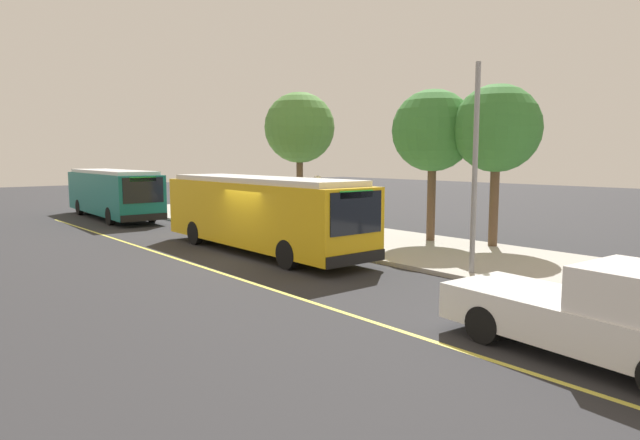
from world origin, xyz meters
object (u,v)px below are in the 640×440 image
transit_bus_second (113,192)px  pickup_truck (601,316)px  waiting_bench (327,222)px  route_sign_post (318,199)px  pedestrian_commuter (343,218)px  transit_bus_main (260,211)px

transit_bus_second → pickup_truck: size_ratio=2.01×
waiting_bench → route_sign_post: (1.78, -2.04, 1.32)m
route_sign_post → pedestrian_commuter: (0.56, 0.94, -0.84)m
transit_bus_main → waiting_bench: transit_bus_main is taller
transit_bus_main → pickup_truck: 13.73m
route_sign_post → pedestrian_commuter: route_sign_post is taller
pickup_truck → route_sign_post: bearing=161.1°
transit_bus_second → route_sign_post: bearing=11.3°
transit_bus_second → route_sign_post: size_ratio=3.97×
waiting_bench → transit_bus_second: bearing=-159.7°
transit_bus_second → waiting_bench: size_ratio=6.95×
pickup_truck → pedestrian_commuter: 14.10m
route_sign_post → transit_bus_second: bearing=-168.7°
pickup_truck → pedestrian_commuter: pickup_truck is taller
transit_bus_second → pickup_truck: (29.29, -1.48, -0.76)m
pickup_truck → pedestrian_commuter: size_ratio=3.27×
transit_bus_main → route_sign_post: same height
route_sign_post → pedestrian_commuter: size_ratio=1.66×
transit_bus_second → waiting_bench: (14.00, 5.18, -0.98)m
transit_bus_second → waiting_bench: transit_bus_second is taller
transit_bus_second → pedestrian_commuter: transit_bus_second is taller
pickup_truck → waiting_bench: 16.68m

